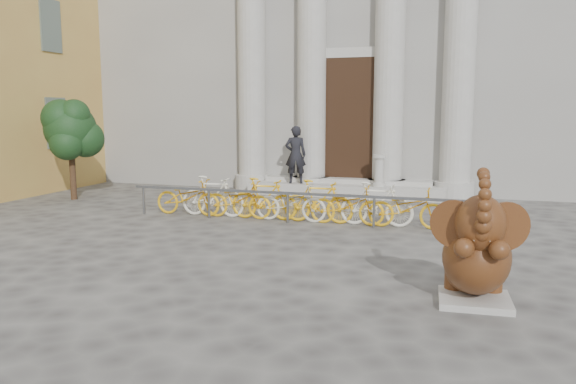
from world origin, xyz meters
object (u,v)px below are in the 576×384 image
(bike_rack, at_px, (291,200))
(pedestrian, at_px, (296,155))
(elephant_statue, at_px, (477,255))
(tree, at_px, (71,130))

(bike_rack, distance_m, pedestrian, 4.23)
(elephant_statue, bearing_deg, bike_rack, 126.91)
(bike_rack, xyz_separation_m, tree, (-7.03, 1.22, 1.53))
(tree, distance_m, pedestrian, 6.62)
(elephant_statue, distance_m, bike_rack, 6.28)
(bike_rack, bearing_deg, tree, 170.17)
(bike_rack, distance_m, tree, 7.29)
(tree, height_order, pedestrian, tree)
(bike_rack, relative_size, pedestrian, 4.51)
(bike_rack, relative_size, tree, 2.75)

